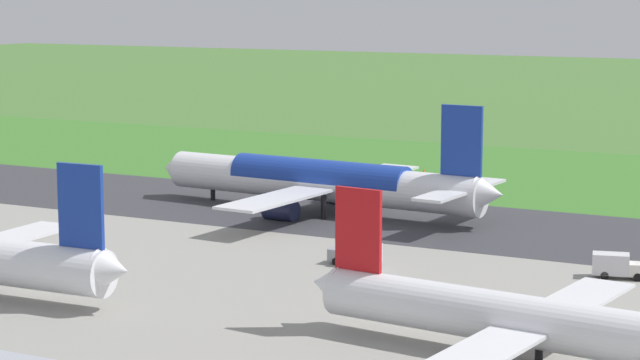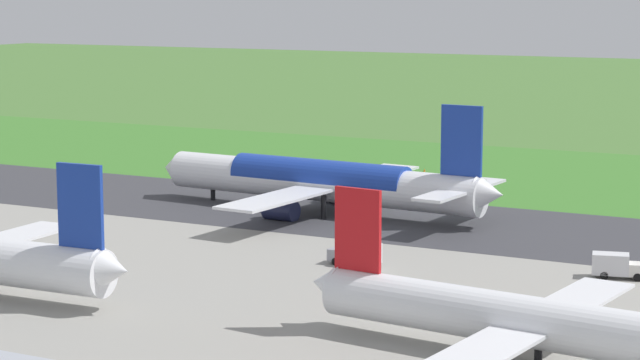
{
  "view_description": "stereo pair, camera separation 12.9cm",
  "coord_description": "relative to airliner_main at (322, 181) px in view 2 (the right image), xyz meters",
  "views": [
    {
      "loc": [
        -75.5,
        145.38,
        30.17
      ],
      "look_at": [
        0.26,
        0.0,
        4.5
      ],
      "focal_mm": 68.17,
      "sensor_mm": 36.0,
      "label": 1
    },
    {
      "loc": [
        -75.62,
        145.32,
        30.17
      ],
      "look_at": [
        0.26,
        0.0,
        4.5
      ],
      "focal_mm": 68.17,
      "sensor_mm": 36.0,
      "label": 2
    }
  ],
  "objects": [
    {
      "name": "ground_plane",
      "position": [
        0.12,
        -0.03,
        -4.35
      ],
      "size": [
        800.0,
        800.0,
        0.0
      ],
      "primitive_type": "plane",
      "color": "#477233"
    },
    {
      "name": "no_stopping_sign",
      "position": [
        -5.66,
        -42.59,
        -2.96
      ],
      "size": [
        0.6,
        0.1,
        2.32
      ],
      "color": "slate",
      "rests_on": "ground"
    },
    {
      "name": "airliner_parked_near",
      "position": [
        -46.87,
        52.51,
        -0.8
      ],
      "size": [
        44.55,
        36.53,
        13.0
      ],
      "color": "white",
      "rests_on": "ground"
    },
    {
      "name": "traffic_cone_orange",
      "position": [
        2.22,
        -41.47,
        -4.08
      ],
      "size": [
        0.4,
        0.4,
        0.55
      ],
      "primitive_type": "cone",
      "color": "orange",
      "rests_on": "ground"
    },
    {
      "name": "runway_asphalt",
      "position": [
        0.12,
        -0.03,
        -4.32
      ],
      "size": [
        600.0,
        30.39,
        0.06
      ],
      "primitive_type": "cube",
      "color": "#38383D",
      "rests_on": "ground"
    },
    {
      "name": "service_truck_baggage",
      "position": [
        -18.39,
        27.14,
        -2.95
      ],
      "size": [
        5.86,
        2.45,
        2.65
      ],
      "color": "gray",
      "rests_on": "ground"
    },
    {
      "name": "airliner_main",
      "position": [
        0.0,
        0.0,
        0.0
      ],
      "size": [
        54.15,
        44.31,
        15.88
      ],
      "color": "white",
      "rests_on": "ground"
    },
    {
      "name": "apron_concrete",
      "position": [
        0.12,
        49.37,
        -4.33
      ],
      "size": [
        440.0,
        110.0,
        0.05
      ],
      "primitive_type": "cube",
      "color": "gray",
      "rests_on": "ground"
    },
    {
      "name": "grass_verge_foreground",
      "position": [
        0.12,
        -38.74,
        -4.33
      ],
      "size": [
        600.0,
        80.0,
        0.04
      ],
      "primitive_type": "cube",
      "color": "#3C782B",
      "rests_on": "ground"
    },
    {
      "name": "service_truck_fuel",
      "position": [
        -45.4,
        19.71,
        -2.95
      ],
      "size": [
        6.17,
        3.59,
        2.65
      ],
      "color": "silver",
      "rests_on": "ground"
    }
  ]
}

